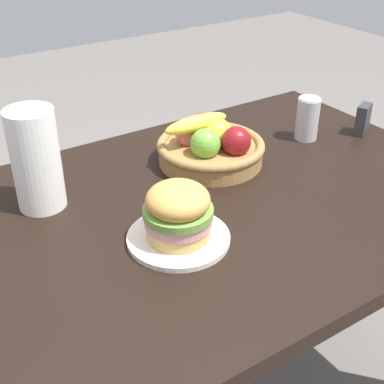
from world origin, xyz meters
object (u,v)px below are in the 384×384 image
at_px(fruit_basket, 210,145).
at_px(paper_towel_roll, 36,160).
at_px(sandwich, 178,211).
at_px(soda_can, 307,119).
at_px(napkin_holder, 363,119).
at_px(plate, 178,238).

relative_size(fruit_basket, paper_towel_roll, 1.21).
bearing_deg(sandwich, soda_can, 21.39).
height_order(soda_can, napkin_holder, soda_can).
bearing_deg(soda_can, napkin_holder, -21.49).
height_order(plate, sandwich, sandwich).
bearing_deg(sandwich, plate, 45.00).
xyz_separation_m(plate, napkin_holder, (0.75, 0.16, 0.04)).
relative_size(paper_towel_roll, napkin_holder, 2.67).
bearing_deg(napkin_holder, plate, 167.01).
relative_size(plate, sandwich, 1.50).
xyz_separation_m(paper_towel_roll, napkin_holder, (0.94, -0.13, -0.07)).
bearing_deg(paper_towel_roll, fruit_basket, -4.40).
distance_m(sandwich, paper_towel_roll, 0.35).
xyz_separation_m(sandwich, soda_can, (0.58, 0.23, -0.01)).
bearing_deg(fruit_basket, paper_towel_roll, 175.60).
xyz_separation_m(fruit_basket, paper_towel_roll, (-0.45, 0.04, 0.07)).
distance_m(sandwich, soda_can, 0.63).
xyz_separation_m(plate, fruit_basket, (0.26, 0.26, 0.04)).
bearing_deg(soda_can, sandwich, -158.61).
height_order(sandwich, napkin_holder, sandwich).
height_order(plate, fruit_basket, fruit_basket).
distance_m(paper_towel_roll, napkin_holder, 0.95).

